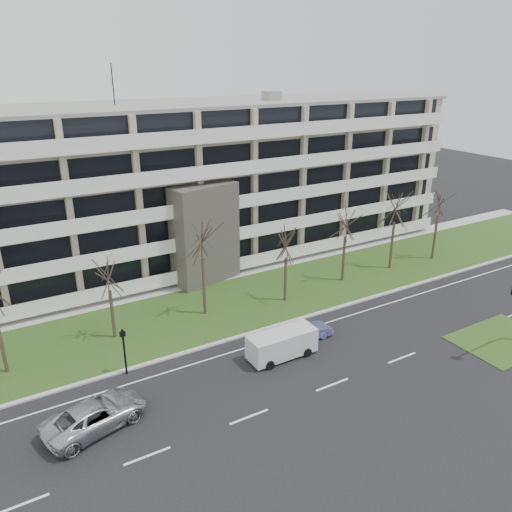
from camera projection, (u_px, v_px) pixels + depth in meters
ground at (332, 385)px, 31.18m from camera, size 160.00×160.00×0.00m
grass_verge at (235, 303)px, 41.62m from camera, size 90.00×10.00×0.06m
curb at (266, 329)px, 37.59m from camera, size 90.00×0.35×0.12m
sidewalk at (207, 280)px, 46.04m from camera, size 90.00×2.00×0.08m
grass_median at (502, 340)px, 36.15m from camera, size 7.00×5.00×0.06m
lane_edge_line at (277, 338)px, 36.40m from camera, size 90.00×0.12×0.01m
apartment_building at (174, 185)px, 48.76m from camera, size 60.50×15.10×18.75m
silver_pickup at (96, 415)px, 27.31m from camera, size 6.22×4.04×1.59m
blue_sedan at (307, 331)px, 36.08m from camera, size 3.90×1.51×1.27m
white_van at (283, 342)px, 33.80m from camera, size 4.81×2.00×1.86m
pedestrian_signal at (124, 346)px, 31.53m from camera, size 0.38×0.34×3.27m
tree_2 at (107, 271)px, 34.59m from camera, size 3.40×3.40×6.80m
tree_3 at (202, 235)px, 37.48m from camera, size 4.31×4.31×8.62m
tree_4 at (286, 240)px, 40.17m from camera, size 3.48×3.48×6.96m
tree_5 at (346, 218)px, 43.84m from camera, size 3.85×3.85×7.71m
tree_6 at (396, 204)px, 46.38m from camera, size 4.18×4.18×8.36m
tree_7 at (440, 197)px, 48.71m from camera, size 4.16×4.16×8.32m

